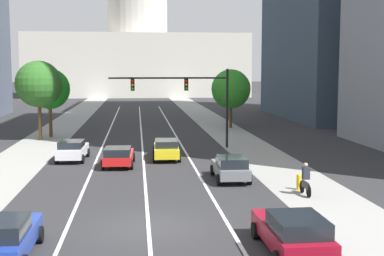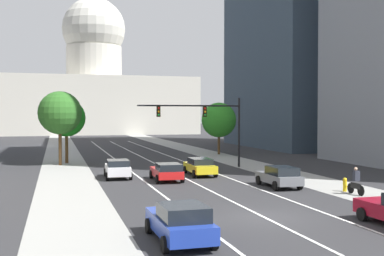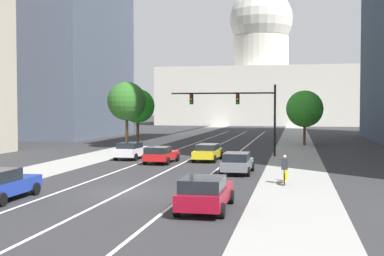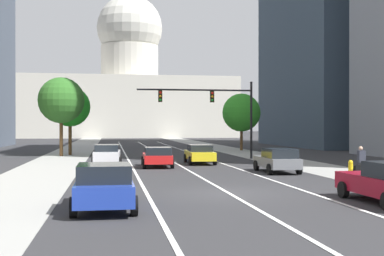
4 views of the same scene
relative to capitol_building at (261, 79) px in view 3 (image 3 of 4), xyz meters
name	(u,v)px [view 3 (image 3 of 4)]	position (x,y,z in m)	size (l,w,h in m)	color
ground_plane	(225,142)	(0.00, -67.73, -11.84)	(400.00, 400.00, 0.00)	#2B2B2D
sidewalk_left	(149,144)	(-8.92, -72.73, -11.83)	(4.34, 130.00, 0.01)	gray
sidewalk_right	(295,146)	(8.92, -72.73, -11.83)	(4.34, 130.00, 0.01)	gray
lane_stripe_left	(173,151)	(-3.38, -82.73, -11.83)	(0.16, 90.00, 0.01)	white
lane_stripe_center	(205,152)	(0.00, -82.73, -11.83)	(0.16, 90.00, 0.01)	white
lane_stripe_right	(239,152)	(3.38, -82.73, -11.83)	(0.16, 90.00, 0.01)	white
capitol_building	(261,79)	(0.00, 0.00, 0.00)	(51.14, 22.44, 36.41)	beige
car_yellow	(208,152)	(1.69, -91.17, -11.09)	(2.09, 4.70, 1.42)	yellow
car_white	(131,150)	(-5.07, -91.17, -11.06)	(2.14, 4.23, 1.47)	silver
car_blue	(0,184)	(-5.06, -111.18, -11.04)	(2.10, 4.59, 1.56)	#1E389E
car_gray	(237,162)	(5.06, -99.03, -11.07)	(2.03, 4.26, 1.47)	slate
car_crimson	(205,193)	(5.07, -111.62, -11.05)	(2.12, 4.75, 1.53)	maroon
car_red	(161,154)	(-1.70, -93.84, -11.11)	(2.19, 4.40, 1.39)	red
traffic_signal_mast	(240,106)	(3.84, -86.13, -7.19)	(9.85, 0.39, 6.58)	black
fire_hydrant	(286,174)	(8.34, -101.87, -11.38)	(0.26, 0.35, 0.91)	yellow
cyclist	(285,170)	(8.30, -103.13, -10.99)	(0.37, 1.70, 1.72)	black
street_tree_near_left	(127,101)	(-9.33, -79.76, -6.68)	(4.26, 4.26, 7.31)	#51381E
street_tree_mid_left	(138,106)	(-8.67, -77.89, -7.19)	(3.86, 3.86, 6.60)	#51381E
street_tree_mid_right	(305,109)	(9.97, -71.58, -7.52)	(4.36, 4.36, 6.51)	#51381E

